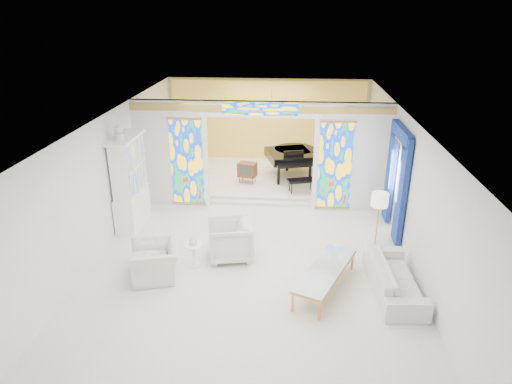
# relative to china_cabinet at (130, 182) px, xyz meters

# --- Properties ---
(floor) EXTENTS (12.00, 12.00, 0.00)m
(floor) POSITION_rel_china_cabinet_xyz_m (3.22, -0.60, -1.17)
(floor) COLOR white
(floor) RESTS_ON ground
(ceiling) EXTENTS (7.00, 12.00, 0.02)m
(ceiling) POSITION_rel_china_cabinet_xyz_m (3.22, -0.60, 1.83)
(ceiling) COLOR white
(ceiling) RESTS_ON wall_back
(wall_back) EXTENTS (7.00, 0.02, 3.00)m
(wall_back) POSITION_rel_china_cabinet_xyz_m (3.22, 5.40, 0.33)
(wall_back) COLOR silver
(wall_back) RESTS_ON floor
(wall_front) EXTENTS (7.00, 0.02, 3.00)m
(wall_front) POSITION_rel_china_cabinet_xyz_m (3.22, -6.60, 0.33)
(wall_front) COLOR silver
(wall_front) RESTS_ON floor
(wall_left) EXTENTS (0.02, 12.00, 3.00)m
(wall_left) POSITION_rel_china_cabinet_xyz_m (-0.28, -0.60, 0.33)
(wall_left) COLOR silver
(wall_left) RESTS_ON floor
(wall_right) EXTENTS (0.02, 12.00, 3.00)m
(wall_right) POSITION_rel_china_cabinet_xyz_m (6.72, -0.60, 0.33)
(wall_right) COLOR silver
(wall_right) RESTS_ON floor
(partition_wall) EXTENTS (7.00, 0.22, 3.00)m
(partition_wall) POSITION_rel_china_cabinet_xyz_m (3.22, 1.40, 0.48)
(partition_wall) COLOR silver
(partition_wall) RESTS_ON floor
(stained_glass_left) EXTENTS (0.90, 0.04, 2.40)m
(stained_glass_left) POSITION_rel_china_cabinet_xyz_m (1.19, 1.29, 0.13)
(stained_glass_left) COLOR gold
(stained_glass_left) RESTS_ON partition_wall
(stained_glass_right) EXTENTS (0.90, 0.04, 2.40)m
(stained_glass_right) POSITION_rel_china_cabinet_xyz_m (5.25, 1.29, 0.13)
(stained_glass_right) COLOR gold
(stained_glass_right) RESTS_ON partition_wall
(stained_glass_transom) EXTENTS (2.00, 0.04, 0.34)m
(stained_glass_transom) POSITION_rel_china_cabinet_xyz_m (3.22, 1.29, 1.65)
(stained_glass_transom) COLOR gold
(stained_glass_transom) RESTS_ON partition_wall
(alcove_platform) EXTENTS (6.80, 3.80, 0.18)m
(alcove_platform) POSITION_rel_china_cabinet_xyz_m (3.22, 3.50, -1.08)
(alcove_platform) COLOR white
(alcove_platform) RESTS_ON floor
(gold_curtain_back) EXTENTS (6.70, 0.10, 2.90)m
(gold_curtain_back) POSITION_rel_china_cabinet_xyz_m (3.22, 5.28, 0.33)
(gold_curtain_back) COLOR #F1D453
(gold_curtain_back) RESTS_ON wall_back
(chandelier) EXTENTS (0.48, 0.48, 0.30)m
(chandelier) POSITION_rel_china_cabinet_xyz_m (3.42, 3.40, 1.38)
(chandelier) COLOR #BA8741
(chandelier) RESTS_ON ceiling
(blue_drapes) EXTENTS (0.14, 1.85, 2.65)m
(blue_drapes) POSITION_rel_china_cabinet_xyz_m (6.62, 0.10, 0.41)
(blue_drapes) COLOR navy
(blue_drapes) RESTS_ON wall_right
(china_cabinet) EXTENTS (0.56, 1.46, 2.72)m
(china_cabinet) POSITION_rel_china_cabinet_xyz_m (0.00, 0.00, 0.00)
(china_cabinet) COLOR white
(china_cabinet) RESTS_ON floor
(armchair_left) EXTENTS (1.25, 1.35, 0.73)m
(armchair_left) POSITION_rel_china_cabinet_xyz_m (1.27, -2.36, -0.81)
(armchair_left) COLOR white
(armchair_left) RESTS_ON floor
(armchair_right) EXTENTS (1.13, 1.11, 0.89)m
(armchair_right) POSITION_rel_china_cabinet_xyz_m (2.73, -1.50, -0.73)
(armchair_right) COLOR white
(armchair_right) RESTS_ON floor
(sofa) EXTENTS (0.95, 2.19, 0.63)m
(sofa) POSITION_rel_china_cabinet_xyz_m (6.17, -2.57, -0.86)
(sofa) COLOR white
(sofa) RESTS_ON floor
(side_table) EXTENTS (0.45, 0.45, 0.53)m
(side_table) POSITION_rel_china_cabinet_xyz_m (1.99, -1.91, -0.82)
(side_table) COLOR white
(side_table) RESTS_ON floor
(vase) EXTENTS (0.18, 0.18, 0.18)m
(vase) POSITION_rel_china_cabinet_xyz_m (1.99, -1.91, -0.55)
(vase) COLOR white
(vase) RESTS_ON side_table
(coffee_table) EXTENTS (1.44, 2.17, 0.47)m
(coffee_table) POSITION_rel_china_cabinet_xyz_m (4.79, -2.60, -0.74)
(coffee_table) COLOR silver
(coffee_table) RESTS_ON floor
(floor_lamp) EXTENTS (0.48, 0.48, 1.53)m
(floor_lamp) POSITION_rel_china_cabinet_xyz_m (6.02, -1.13, 0.14)
(floor_lamp) COLOR #BA8741
(floor_lamp) RESTS_ON floor
(grand_piano) EXTENTS (1.83, 2.80, 1.02)m
(grand_piano) POSITION_rel_china_cabinet_xyz_m (4.10, 3.55, -0.30)
(grand_piano) COLOR black
(grand_piano) RESTS_ON alcove_platform
(tv_console) EXTENTS (0.63, 0.50, 0.63)m
(tv_console) POSITION_rel_china_cabinet_xyz_m (2.72, 2.80, -0.58)
(tv_console) COLOR brown
(tv_console) RESTS_ON alcove_platform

